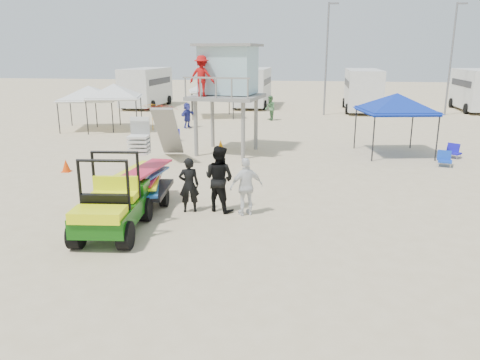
# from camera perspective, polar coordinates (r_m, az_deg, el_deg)

# --- Properties ---
(ground) EXTENTS (140.00, 140.00, 0.00)m
(ground) POSITION_cam_1_polar(r_m,az_deg,el_deg) (10.21, -5.59, -11.39)
(ground) COLOR beige
(ground) RESTS_ON ground
(utility_cart) EXTENTS (1.65, 2.85, 2.06)m
(utility_cart) POSITION_cam_1_polar(r_m,az_deg,el_deg) (12.40, -15.56, -2.21)
(utility_cart) COLOR #0F4C0B
(utility_cart) RESTS_ON ground
(surf_trailer) EXTENTS (1.66, 2.72, 2.41)m
(surf_trailer) POSITION_cam_1_polar(r_m,az_deg,el_deg) (14.46, -11.75, 0.61)
(surf_trailer) COLOR black
(surf_trailer) RESTS_ON ground
(man_left) EXTENTS (0.68, 0.54, 1.64)m
(man_left) POSITION_cam_1_polar(r_m,az_deg,el_deg) (13.76, -6.24, -0.61)
(man_left) COLOR black
(man_left) RESTS_ON ground
(man_mid) EXTENTS (1.17, 1.06, 1.96)m
(man_mid) POSITION_cam_1_polar(r_m,az_deg,el_deg) (13.76, -2.57, 0.17)
(man_mid) COLOR black
(man_mid) RESTS_ON ground
(man_right) EXTENTS (1.07, 0.83, 1.69)m
(man_right) POSITION_cam_1_polar(r_m,az_deg,el_deg) (13.41, 0.78, -0.82)
(man_right) COLOR white
(man_right) RESTS_ON ground
(lifeguard_tower) EXTENTS (3.38, 3.38, 4.83)m
(lifeguard_tower) POSITION_cam_1_polar(r_m,az_deg,el_deg) (21.79, -1.84, 12.75)
(lifeguard_tower) COLOR gray
(lifeguard_tower) RESTS_ON ground
(canopy_blue) EXTENTS (3.48, 3.48, 3.20)m
(canopy_blue) POSITION_cam_1_polar(r_m,az_deg,el_deg) (22.47, 18.60, 9.64)
(canopy_blue) COLOR black
(canopy_blue) RESTS_ON ground
(canopy_white_a) EXTENTS (3.62, 3.62, 3.18)m
(canopy_white_a) POSITION_cam_1_polar(r_m,az_deg,el_deg) (29.14, -15.16, 11.00)
(canopy_white_a) COLOR black
(canopy_white_a) RESTS_ON ground
(canopy_white_b) EXTENTS (3.95, 3.95, 3.03)m
(canopy_white_b) POSITION_cam_1_polar(r_m,az_deg,el_deg) (30.09, -17.98, 10.62)
(canopy_white_b) COLOR black
(canopy_white_b) RESTS_ON ground
(canopy_white_c) EXTENTS (3.71, 3.71, 3.09)m
(canopy_white_c) POSITION_cam_1_polar(r_m,az_deg,el_deg) (34.16, -3.51, 11.89)
(canopy_white_c) COLOR black
(canopy_white_c) RESTS_ON ground
(umbrella_a) EXTENTS (2.32, 2.35, 1.79)m
(umbrella_a) POSITION_cam_1_polar(r_m,az_deg,el_deg) (26.75, -9.49, 7.22)
(umbrella_a) COLOR red
(umbrella_a) RESTS_ON ground
(umbrella_b) EXTENTS (2.56, 2.56, 1.65)m
(umbrella_b) POSITION_cam_1_polar(r_m,az_deg,el_deg) (28.80, -10.58, 7.59)
(umbrella_b) COLOR orange
(umbrella_b) RESTS_ON ground
(cone_near) EXTENTS (0.34, 0.34, 0.50)m
(cone_near) POSITION_cam_1_polar(r_m,az_deg,el_deg) (19.69, -20.45, 1.66)
(cone_near) COLOR #F04007
(cone_near) RESTS_ON ground
(cone_far) EXTENTS (0.34, 0.34, 0.50)m
(cone_far) POSITION_cam_1_polar(r_m,az_deg,el_deg) (22.61, -2.38, 4.29)
(cone_far) COLOR #FF9308
(cone_far) RESTS_ON ground
(beach_chair_a) EXTENTS (0.67, 0.72, 0.64)m
(beach_chair_a) POSITION_cam_1_polar(r_m,az_deg,el_deg) (25.11, -8.04, 5.40)
(beach_chair_a) COLOR #0F0FA5
(beach_chair_a) RESTS_ON ground
(beach_chair_b) EXTENTS (0.66, 0.71, 0.64)m
(beach_chair_b) POSITION_cam_1_polar(r_m,az_deg,el_deg) (21.16, 23.67, 2.40)
(beach_chair_b) COLOR #103BB4
(beach_chair_b) RESTS_ON ground
(beach_chair_c) EXTENTS (0.73, 0.83, 0.64)m
(beach_chair_c) POSITION_cam_1_polar(r_m,az_deg,el_deg) (23.03, 24.58, 3.26)
(beach_chair_c) COLOR #1511B8
(beach_chair_c) RESTS_ON ground
(rv_far_left) EXTENTS (2.64, 6.80, 3.25)m
(rv_far_left) POSITION_cam_1_polar(r_m,az_deg,el_deg) (41.48, -11.36, 11.20)
(rv_far_left) COLOR silver
(rv_far_left) RESTS_ON ground
(rv_mid_left) EXTENTS (2.65, 6.50, 3.25)m
(rv_mid_left) POSITION_cam_1_polar(r_m,az_deg,el_deg) (40.75, 1.59, 11.42)
(rv_mid_left) COLOR silver
(rv_mid_left) RESTS_ON ground
(rv_mid_right) EXTENTS (2.64, 7.00, 3.25)m
(rv_mid_right) POSITION_cam_1_polar(r_m,az_deg,el_deg) (39.06, 14.72, 10.77)
(rv_mid_right) COLOR silver
(rv_mid_right) RESTS_ON ground
(rv_far_right) EXTENTS (2.64, 6.60, 3.25)m
(rv_far_right) POSITION_cam_1_polar(r_m,az_deg,el_deg) (42.30, 26.94, 9.95)
(rv_far_right) COLOR silver
(rv_far_right) RESTS_ON ground
(light_pole_left) EXTENTS (0.14, 0.14, 8.00)m
(light_pole_left) POSITION_cam_1_polar(r_m,az_deg,el_deg) (35.81, 10.48, 14.17)
(light_pole_left) COLOR slate
(light_pole_left) RESTS_ON ground
(light_pole_right) EXTENTS (0.14, 0.14, 8.00)m
(light_pole_right) POSITION_cam_1_polar(r_m,az_deg,el_deg) (38.51, 24.31, 13.17)
(light_pole_right) COLOR slate
(light_pole_right) RESTS_ON ground
(distant_beachgoers) EXTENTS (5.68, 5.34, 1.69)m
(distant_beachgoers) POSITION_cam_1_polar(r_m,az_deg,el_deg) (30.81, -1.54, 8.31)
(distant_beachgoers) COLOR #4E824E
(distant_beachgoers) RESTS_ON ground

